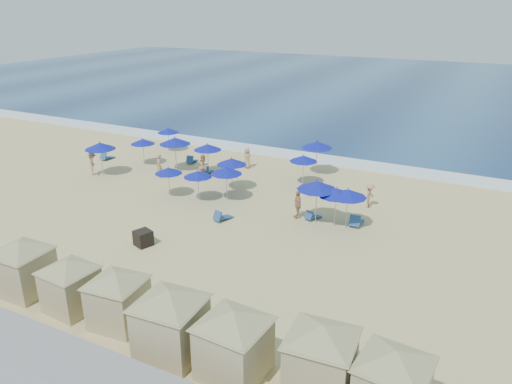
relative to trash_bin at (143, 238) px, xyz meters
The scene contains 37 objects.
ground 3.87m from the trash_bin, 66.05° to the left, with size 160.00×160.00×0.00m, color #C9B980.
ocean 58.53m from the trash_bin, 88.47° to the left, with size 160.00×80.00×0.06m, color navy.
surf_line 19.08m from the trash_bin, 85.31° to the left, with size 160.00×2.50×0.08m, color white.
trash_bin is the anchor object (origin of this frame).
cabana_0 6.36m from the trash_bin, 105.66° to the right, with size 4.44×4.44×2.79m.
cabana_1 6.24m from the trash_bin, 79.09° to the right, with size 4.08×4.08×2.57m.
cabana_2 7.05m from the trash_bin, 58.36° to the right, with size 4.18×4.18×2.64m.
cabana_3 9.31m from the trash_bin, 44.17° to the right, with size 4.73×4.73×2.97m.
cabana_4 11.27m from the trash_bin, 34.64° to the right, with size 4.58×4.58×2.88m.
cabana_5 13.46m from the trash_bin, 25.16° to the right, with size 4.53×4.53×2.85m.
cabana_6 15.64m from the trash_bin, 21.70° to the right, with size 4.36×4.36×2.75m.
umbrella_0 14.46m from the trash_bin, 128.93° to the left, with size 1.94×1.94×2.21m.
umbrella_1 12.89m from the trash_bin, 142.72° to the left, with size 2.30×2.30×2.62m.
umbrella_2 12.73m from the trash_bin, 117.79° to the left, with size 2.40×2.40×2.73m.
umbrella_3 7.31m from the trash_bin, 115.23° to the left, with size 1.84×1.84×2.10m.
umbrella_4 12.24m from the trash_bin, 105.79° to the left, with size 2.11×2.11×2.41m.
umbrella_5 9.60m from the trash_bin, 89.78° to the left, with size 2.08×2.08×2.37m.
umbrella_6 7.84m from the trash_bin, 84.81° to the left, with size 2.07×2.07×2.35m.
umbrella_7 13.35m from the trash_bin, 72.42° to the left, with size 1.99×1.99×2.26m.
umbrella_8 10.17m from the trash_bin, 44.41° to the left, with size 2.37×2.37×2.70m.
umbrella_9 15.94m from the trash_bin, 75.44° to the left, with size 2.32×2.32×2.64m.
umbrella_10 11.57m from the trash_bin, 38.58° to the left, with size 2.15×2.15×2.45m.
umbrella_11 11.02m from the trash_bin, 40.42° to the left, with size 2.14×2.14×2.43m.
umbrella_12 18.03m from the trash_bin, 122.18° to the left, with size 1.87×1.87×2.13m.
umbrella_13 6.92m from the trash_bin, 97.67° to the left, with size 1.87×1.87×2.13m.
beach_chair_0 16.65m from the trash_bin, 139.56° to the left, with size 0.59×1.30×0.71m.
beach_chair_1 14.51m from the trash_bin, 114.08° to the left, with size 0.84×1.37×0.70m.
beach_chair_2 11.92m from the trash_bin, 106.24° to the left, with size 0.88×1.47×0.76m.
beach_chair_3 5.13m from the trash_bin, 66.35° to the left, with size 0.90×1.37×0.70m.
beach_chair_4 9.98m from the trash_bin, 47.12° to the left, with size 0.86×1.22×0.62m.
beach_chair_5 12.13m from the trash_bin, 39.30° to the left, with size 0.71×1.44×0.77m.
beachgoer_0 10.98m from the trash_bin, 123.03° to the left, with size 0.66×0.43×1.81m, color tan.
beachgoer_1 10.98m from the trash_bin, 105.66° to the left, with size 0.90×0.70×1.85m, color tan.
beachgoer_2 9.28m from the trash_bin, 50.50° to the left, with size 1.00×0.42×1.71m, color tan.
beachgoer_3 14.21m from the trash_bin, 49.04° to the left, with size 1.02×0.58×1.57m, color tan.
beachgoer_4 14.30m from the trash_bin, 95.41° to the left, with size 0.79×0.51×1.62m, color tan.
beachgoer_5 13.14m from the trash_bin, 145.51° to the left, with size 1.12×0.65×1.74m, color tan.
Camera 1 is at (14.79, -22.03, 12.26)m, focal length 35.00 mm.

